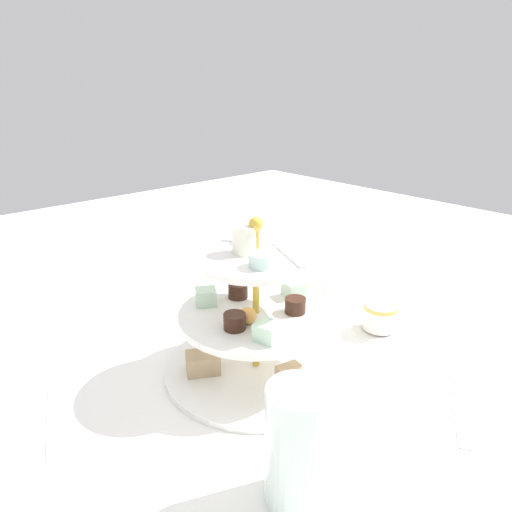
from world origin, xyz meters
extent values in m
plane|color=white|center=(0.00, 0.00, 0.00)|extent=(2.40, 2.40, 0.00)
cylinder|color=white|center=(0.00, 0.00, 0.01)|extent=(0.27, 0.27, 0.01)
cylinder|color=white|center=(0.00, 0.00, 0.09)|extent=(0.22, 0.22, 0.01)
cylinder|color=white|center=(0.00, 0.00, 0.18)|extent=(0.18, 0.18, 0.01)
cylinder|color=gold|center=(0.00, 0.00, 0.12)|extent=(0.01, 0.01, 0.23)
sphere|color=gold|center=(0.00, 0.00, 0.23)|extent=(0.02, 0.02, 0.02)
cube|color=tan|center=(0.04, 0.07, 0.03)|extent=(0.05, 0.06, 0.03)
cube|color=tan|center=(-0.08, 0.00, 0.03)|extent=(0.05, 0.04, 0.03)
cube|color=tan|center=(0.04, -0.07, 0.03)|extent=(0.06, 0.06, 0.03)
cylinder|color=#E5C660|center=(0.03, -0.02, 0.02)|extent=(0.04, 0.04, 0.01)
cylinder|color=#381E14|center=(-0.02, 0.05, 0.11)|extent=(0.03, 0.03, 0.02)
cylinder|color=#381E14|center=(-0.04, -0.04, 0.11)|extent=(0.03, 0.03, 0.02)
cylinder|color=#381E14|center=(0.05, -0.01, 0.11)|extent=(0.03, 0.03, 0.02)
cube|color=silver|center=(0.07, 0.04, 0.11)|extent=(0.04, 0.04, 0.02)
cube|color=silver|center=(-0.07, 0.04, 0.11)|extent=(0.04, 0.04, 0.02)
cube|color=silver|center=(0.00, -0.08, 0.11)|extent=(0.04, 0.04, 0.02)
sphere|color=gold|center=(-0.02, 0.03, 0.11)|extent=(0.02, 0.02, 0.02)
cylinder|color=silver|center=(-0.04, 0.03, 0.20)|extent=(0.03, 0.03, 0.02)
cylinder|color=silver|center=(0.04, -0.03, 0.20)|extent=(0.03, 0.03, 0.02)
cylinder|color=white|center=(0.01, 0.01, 0.21)|extent=(0.04, 0.04, 0.04)
cube|color=silver|center=(-0.04, -0.03, 0.19)|extent=(0.09, 0.05, 0.00)
cube|color=silver|center=(0.04, -0.03, 0.19)|extent=(0.08, 0.06, 0.00)
cylinder|color=silver|center=(-0.20, 0.12, 0.07)|extent=(0.07, 0.07, 0.14)
cylinder|color=silver|center=(0.07, -0.22, 0.04)|extent=(0.06, 0.06, 0.07)
cylinder|color=white|center=(-0.06, -0.24, 0.00)|extent=(0.09, 0.09, 0.01)
cylinder|color=white|center=(-0.06, -0.24, 0.03)|extent=(0.06, 0.06, 0.04)
cylinder|color=gold|center=(-0.06, -0.24, 0.05)|extent=(0.06, 0.06, 0.01)
cube|color=silver|center=(0.11, 0.26, 0.00)|extent=(0.16, 0.07, 0.00)
cube|color=silver|center=(-0.24, -0.15, 0.00)|extent=(0.10, 0.15, 0.00)
camera|label=1|loc=(-0.45, 0.41, 0.41)|focal=32.97mm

